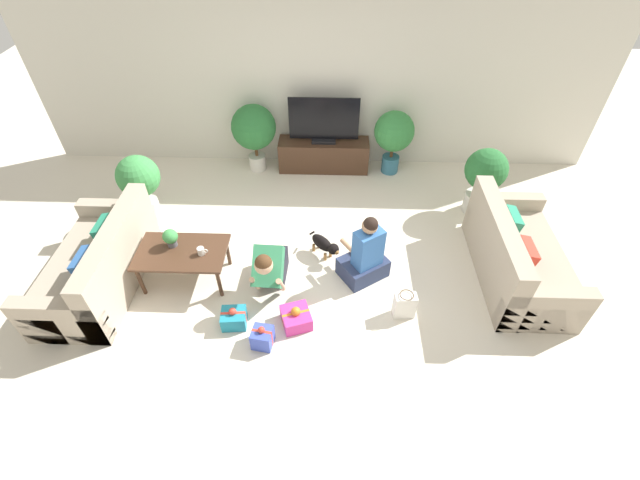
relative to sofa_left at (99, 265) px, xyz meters
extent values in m
plane|color=beige|center=(2.40, 0.16, -0.29)|extent=(16.00, 16.00, 0.00)
cube|color=beige|center=(2.40, 2.79, 1.01)|extent=(8.40, 0.06, 2.60)
cube|color=tan|center=(-0.06, 0.00, -0.09)|extent=(0.89, 1.72, 0.41)
cube|color=tan|center=(0.29, 0.00, 0.33)|extent=(0.20, 1.72, 0.42)
cube|color=tan|center=(-0.06, 0.78, 0.00)|extent=(0.89, 0.16, 0.59)
cube|color=tan|center=(-0.06, -0.78, 0.00)|extent=(0.89, 0.16, 0.59)
cube|color=#288E6B|center=(0.09, 0.26, 0.27)|extent=(0.18, 0.34, 0.32)
cube|color=#3366AD|center=(0.09, -0.26, 0.27)|extent=(0.18, 0.34, 0.32)
cube|color=tan|center=(4.86, 0.30, -0.09)|extent=(0.89, 1.72, 0.41)
cube|color=tan|center=(4.51, 0.30, 0.33)|extent=(0.20, 1.72, 0.42)
cube|color=tan|center=(4.86, -0.48, 0.00)|extent=(0.89, 0.16, 0.59)
cube|color=tan|center=(4.86, 1.08, 0.00)|extent=(0.89, 0.16, 0.59)
cube|color=red|center=(4.72, 0.04, 0.27)|extent=(0.18, 0.34, 0.32)
cube|color=#288E6B|center=(4.72, 0.57, 0.27)|extent=(0.18, 0.34, 0.32)
cube|color=#472D1E|center=(0.95, 0.11, 0.14)|extent=(1.01, 0.62, 0.03)
cylinder|color=#472D1E|center=(0.50, -0.14, -0.08)|extent=(0.04, 0.04, 0.42)
cylinder|color=#472D1E|center=(1.40, -0.14, -0.08)|extent=(0.04, 0.04, 0.42)
cylinder|color=#472D1E|center=(0.50, 0.36, -0.08)|extent=(0.04, 0.04, 0.42)
cylinder|color=#472D1E|center=(1.40, 0.36, -0.08)|extent=(0.04, 0.04, 0.42)
cube|color=#472D1E|center=(2.50, 2.52, -0.05)|extent=(1.39, 0.39, 0.48)
cube|color=black|center=(2.50, 2.52, 0.21)|extent=(0.36, 0.20, 0.05)
cube|color=black|center=(2.50, 2.52, 0.56)|extent=(1.04, 0.03, 0.65)
cylinder|color=beige|center=(1.46, 2.47, -0.17)|extent=(0.26, 0.26, 0.24)
cylinder|color=brown|center=(1.46, 2.47, 0.05)|extent=(0.05, 0.05, 0.20)
sphere|color=#286B33|center=(1.46, 2.47, 0.44)|extent=(0.67, 0.67, 0.67)
cylinder|color=#336B84|center=(3.54, 2.47, -0.16)|extent=(0.26, 0.26, 0.26)
cylinder|color=brown|center=(3.54, 2.47, 0.06)|extent=(0.05, 0.05, 0.18)
sphere|color=#337F3D|center=(3.54, 2.47, 0.40)|extent=(0.60, 0.60, 0.60)
cylinder|color=beige|center=(0.14, 1.21, -0.15)|extent=(0.29, 0.29, 0.29)
cylinder|color=brown|center=(0.14, 1.21, 0.08)|extent=(0.05, 0.05, 0.16)
sphere|color=#3D8E47|center=(0.14, 1.21, 0.39)|extent=(0.55, 0.55, 0.55)
cylinder|color=beige|center=(4.66, 1.51, -0.15)|extent=(0.34, 0.34, 0.29)
cylinder|color=brown|center=(4.66, 1.51, 0.08)|extent=(0.06, 0.06, 0.17)
sphere|color=#286B33|center=(4.66, 1.51, 0.40)|extent=(0.55, 0.55, 0.55)
cube|color=#23232D|center=(1.97, 0.19, -0.15)|extent=(0.31, 0.45, 0.28)
cube|color=#338456|center=(1.96, -0.08, 0.14)|extent=(0.34, 0.49, 0.45)
sphere|color=tan|center=(1.95, -0.26, 0.34)|extent=(0.20, 0.20, 0.20)
sphere|color=#472D19|center=(1.95, -0.26, 0.38)|extent=(0.18, 0.18, 0.18)
cylinder|color=tan|center=(1.81, -0.18, -0.04)|extent=(0.07, 0.26, 0.39)
cylinder|color=tan|center=(2.10, -0.19, -0.04)|extent=(0.07, 0.26, 0.39)
cube|color=#283351|center=(3.03, 0.24, -0.17)|extent=(0.65, 0.62, 0.24)
cube|color=#3366AD|center=(3.06, 0.19, 0.19)|extent=(0.38, 0.34, 0.49)
sphere|color=tan|center=(3.06, 0.20, 0.52)|extent=(0.18, 0.18, 0.18)
sphere|color=black|center=(3.06, 0.19, 0.55)|extent=(0.16, 0.16, 0.16)
cylinder|color=tan|center=(3.05, 0.43, 0.12)|extent=(0.19, 0.25, 0.06)
cylinder|color=tan|center=(2.84, 0.29, 0.12)|extent=(0.19, 0.25, 0.06)
ellipsoid|color=black|center=(2.53, 0.57, -0.11)|extent=(0.34, 0.35, 0.16)
sphere|color=black|center=(2.67, 0.42, -0.07)|extent=(0.14, 0.14, 0.14)
sphere|color=olive|center=(2.71, 0.38, -0.08)|extent=(0.06, 0.06, 0.06)
cylinder|color=black|center=(2.40, 0.71, -0.07)|extent=(0.08, 0.08, 0.10)
cylinder|color=olive|center=(2.57, 0.46, -0.24)|extent=(0.04, 0.04, 0.11)
cylinder|color=olive|center=(2.64, 0.52, -0.24)|extent=(0.04, 0.04, 0.11)
cylinder|color=olive|center=(2.43, 0.62, -0.24)|extent=(0.04, 0.04, 0.11)
cylinder|color=olive|center=(2.49, 0.68, -0.24)|extent=(0.04, 0.04, 0.11)
cube|color=teal|center=(1.62, -0.54, -0.20)|extent=(0.28, 0.25, 0.18)
cube|color=red|center=(1.62, -0.54, -0.20)|extent=(0.26, 0.05, 0.19)
sphere|color=red|center=(1.62, -0.54, -0.08)|extent=(0.08, 0.08, 0.08)
cube|color=#CC3389|center=(2.29, -0.50, -0.21)|extent=(0.38, 0.39, 0.17)
cube|color=orange|center=(2.29, -0.50, -0.21)|extent=(0.29, 0.12, 0.17)
sphere|color=orange|center=(2.29, -0.50, -0.10)|extent=(0.10, 0.10, 0.10)
cube|color=#3D51BC|center=(1.96, -0.78, -0.18)|extent=(0.24, 0.23, 0.22)
cube|color=red|center=(1.96, -0.78, -0.18)|extent=(0.21, 0.06, 0.22)
sphere|color=red|center=(1.96, -0.78, -0.05)|extent=(0.07, 0.07, 0.07)
cube|color=white|center=(3.45, -0.35, -0.14)|extent=(0.24, 0.15, 0.31)
torus|color=#4C3823|center=(3.45, -0.35, 0.04)|extent=(0.16, 0.16, 0.01)
cylinder|color=silver|center=(1.19, 0.07, 0.20)|extent=(0.08, 0.08, 0.09)
torus|color=silver|center=(1.25, 0.07, 0.20)|extent=(0.06, 0.01, 0.06)
cylinder|color=#4C4C51|center=(0.83, 0.20, 0.19)|extent=(0.11, 0.11, 0.07)
sphere|color=#3D8E47|center=(0.83, 0.20, 0.29)|extent=(0.17, 0.17, 0.17)
camera|label=1|loc=(2.63, -3.28, 3.54)|focal=24.00mm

